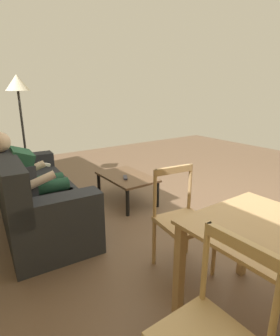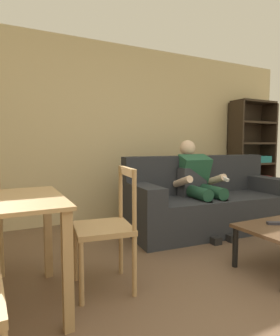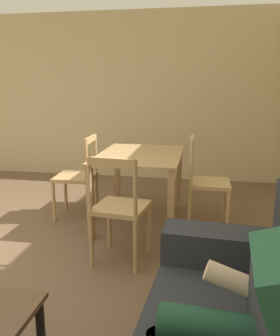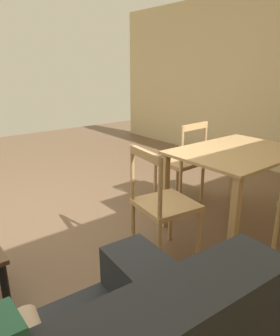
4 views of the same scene
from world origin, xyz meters
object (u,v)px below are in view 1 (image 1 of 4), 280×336
(coffee_table, at_px, (127,179))
(floor_lamp, at_px, (18,94))
(person_lounging, at_px, (32,178))
(tv_remote, at_px, (125,177))
(dining_chair_facing_couch, at_px, (182,221))
(couch, at_px, (33,196))

(coffee_table, bearing_deg, floor_lamp, 33.93)
(person_lounging, distance_m, tv_remote, 1.23)
(coffee_table, xyz_separation_m, tv_remote, (-0.09, 0.08, 0.06))
(coffee_table, relative_size, dining_chair_facing_couch, 0.96)
(dining_chair_facing_couch, distance_m, floor_lamp, 3.29)
(dining_chair_facing_couch, bearing_deg, coffee_table, -14.78)
(couch, xyz_separation_m, dining_chair_facing_couch, (-1.68, -0.86, 0.12))
(couch, height_order, coffee_table, couch)
(coffee_table, bearing_deg, tv_remote, 138.82)
(dining_chair_facing_couch, bearing_deg, person_lounging, 29.43)
(person_lounging, relative_size, tv_remote, 6.82)
(coffee_table, bearing_deg, couch, 84.92)
(person_lounging, distance_m, floor_lamp, 1.79)
(couch, xyz_separation_m, floor_lamp, (1.38, -0.26, 1.17))
(tv_remote, height_order, floor_lamp, floor_lamp)
(coffee_table, xyz_separation_m, floor_lamp, (1.50, 1.01, 1.17))
(tv_remote, bearing_deg, person_lounging, 25.78)
(couch, distance_m, person_lounging, 0.29)
(floor_lamp, bearing_deg, couch, 169.19)
(couch, xyz_separation_m, tv_remote, (-0.20, -1.19, 0.06))
(tv_remote, height_order, dining_chair_facing_couch, dining_chair_facing_couch)
(couch, height_order, dining_chair_facing_couch, couch)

